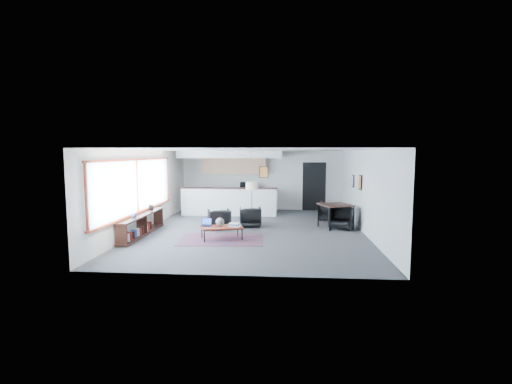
# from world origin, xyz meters

# --- Properties ---
(room) EXTENTS (7.02, 9.02, 2.62)m
(room) POSITION_xyz_m (0.00, 0.00, 1.30)
(room) COLOR #474749
(room) RESTS_ON ground
(window) EXTENTS (0.10, 5.95, 1.66)m
(window) POSITION_xyz_m (-3.46, -0.90, 1.46)
(window) COLOR #8CBFFF
(window) RESTS_ON room
(console) EXTENTS (0.35, 3.00, 0.80)m
(console) POSITION_xyz_m (-3.30, -1.05, 0.33)
(console) COLOR #331912
(console) RESTS_ON floor
(kitchenette) EXTENTS (4.20, 1.96, 2.60)m
(kitchenette) POSITION_xyz_m (-1.20, 3.71, 1.38)
(kitchenette) COLOR white
(kitchenette) RESTS_ON floor
(doorway) EXTENTS (1.10, 0.12, 2.15)m
(doorway) POSITION_xyz_m (2.30, 4.42, 1.07)
(doorway) COLOR black
(doorway) RESTS_ON room
(track_light) EXTENTS (1.60, 0.07, 0.15)m
(track_light) POSITION_xyz_m (-0.59, 2.20, 2.53)
(track_light) COLOR silver
(track_light) RESTS_ON room
(wall_art_lower) EXTENTS (0.03, 0.38, 0.48)m
(wall_art_lower) POSITION_xyz_m (3.47, 0.40, 1.55)
(wall_art_lower) COLOR black
(wall_art_lower) RESTS_ON room
(wall_art_upper) EXTENTS (0.03, 0.34, 0.44)m
(wall_art_upper) POSITION_xyz_m (3.47, 1.70, 1.50)
(wall_art_upper) COLOR black
(wall_art_upper) RESTS_ON room
(kilim_rug) EXTENTS (2.50, 1.79, 0.01)m
(kilim_rug) POSITION_xyz_m (-0.79, -1.35, 0.01)
(kilim_rug) COLOR #512E3F
(kilim_rug) RESTS_ON floor
(coffee_table) EXTENTS (1.32, 1.00, 0.38)m
(coffee_table) POSITION_xyz_m (-0.79, -1.35, 0.35)
(coffee_table) COLOR maroon
(coffee_table) RESTS_ON floor
(laptop) EXTENTS (0.30, 0.25, 0.21)m
(laptop) POSITION_xyz_m (-1.25, -1.26, 0.44)
(laptop) COLOR black
(laptop) RESTS_ON coffee_table
(ceramic_pot) EXTENTS (0.25, 0.25, 0.25)m
(ceramic_pot) POSITION_xyz_m (-0.84, -1.34, 0.51)
(ceramic_pot) COLOR gray
(ceramic_pot) RESTS_ON coffee_table
(book_stack) EXTENTS (0.37, 0.32, 0.10)m
(book_stack) POSITION_xyz_m (-0.41, -1.31, 0.43)
(book_stack) COLOR silver
(book_stack) RESTS_ON coffee_table
(coaster) EXTENTS (0.14, 0.14, 0.01)m
(coaster) POSITION_xyz_m (-0.70, -1.60, 0.39)
(coaster) COLOR #E5590C
(coaster) RESTS_ON coffee_table
(armchair_left) EXTENTS (0.87, 0.84, 0.73)m
(armchair_left) POSITION_xyz_m (-1.12, 0.12, 0.36)
(armchair_left) COLOR black
(armchair_left) RESTS_ON floor
(armchair_right) EXTENTS (0.80, 0.76, 0.73)m
(armchair_right) POSITION_xyz_m (-0.14, 0.60, 0.37)
(armchair_right) COLOR black
(armchair_right) RESTS_ON floor
(floor_lamp) EXTENTS (0.57, 0.57, 1.50)m
(floor_lamp) POSITION_xyz_m (-0.12, 1.03, 1.30)
(floor_lamp) COLOR black
(floor_lamp) RESTS_ON floor
(dining_table) EXTENTS (1.23, 1.23, 0.81)m
(dining_table) POSITION_xyz_m (2.72, 0.57, 0.73)
(dining_table) COLOR #331912
(dining_table) RESTS_ON floor
(dining_chair_near) EXTENTS (0.79, 0.76, 0.67)m
(dining_chair_near) POSITION_xyz_m (2.91, 0.47, 0.33)
(dining_chair_near) COLOR black
(dining_chair_near) RESTS_ON floor
(dining_chair_far) EXTENTS (0.76, 0.73, 0.64)m
(dining_chair_far) POSITION_xyz_m (2.70, 2.10, 0.32)
(dining_chair_far) COLOR black
(dining_chair_far) RESTS_ON floor
(microwave) EXTENTS (0.56, 0.33, 0.37)m
(microwave) POSITION_xyz_m (-0.62, 4.15, 1.12)
(microwave) COLOR black
(microwave) RESTS_ON kitchenette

